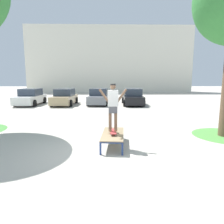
% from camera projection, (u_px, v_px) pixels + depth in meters
% --- Properties ---
extents(ground_plane, '(120.00, 120.00, 0.00)m').
position_uv_depth(ground_plane, '(92.00, 154.00, 6.62)').
color(ground_plane, '#B2AA9E').
extents(building_facade, '(29.05, 4.00, 11.46)m').
position_uv_depth(building_facade, '(110.00, 60.00, 36.96)').
color(building_facade, silver).
rests_on(building_facade, ground).
extents(skate_box, '(0.91, 1.96, 0.46)m').
position_uv_depth(skate_box, '(113.00, 135.00, 7.34)').
color(skate_box, navy).
rests_on(skate_box, ground).
extents(skateboard, '(0.23, 0.81, 0.09)m').
position_uv_depth(skateboard, '(113.00, 132.00, 7.31)').
color(skateboard, '#B23333').
rests_on(skateboard, skate_box).
extents(skater, '(1.00, 0.29, 1.69)m').
position_uv_depth(skater, '(113.00, 104.00, 7.15)').
color(skater, brown).
rests_on(skater, skateboard).
extents(car_white, '(2.03, 4.26, 1.50)m').
position_uv_depth(car_white, '(31.00, 97.00, 19.02)').
color(car_white, silver).
rests_on(car_white, ground).
extents(car_tan, '(2.06, 4.27, 1.50)m').
position_uv_depth(car_tan, '(65.00, 97.00, 18.99)').
color(car_tan, tan).
rests_on(car_tan, ground).
extents(car_grey, '(2.17, 4.32, 1.50)m').
position_uv_depth(car_grey, '(99.00, 97.00, 19.42)').
color(car_grey, slate).
rests_on(car_grey, ground).
extents(car_black, '(2.00, 4.24, 1.50)m').
position_uv_depth(car_black, '(133.00, 97.00, 19.15)').
color(car_black, black).
rests_on(car_black, ground).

